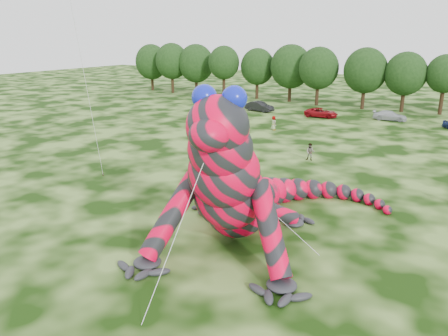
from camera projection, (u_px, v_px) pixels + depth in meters
ground at (272, 324)px, 17.58m from camera, size 240.00×240.00×0.00m
inflatable_gecko at (243, 157)px, 24.91m from camera, size 18.82×20.99×9.06m
tree_0 at (152, 67)px, 91.49m from camera, size 6.91×6.22×9.51m
tree_1 at (172, 68)px, 87.46m from camera, size 6.74×6.07×9.81m
tree_2 at (196, 69)px, 85.49m from camera, size 7.04×6.34×9.64m
tree_3 at (224, 72)px, 80.59m from camera, size 5.81×5.23×9.44m
tree_4 at (257, 74)px, 79.06m from camera, size 6.22×5.60×9.06m
tree_5 at (290, 73)px, 75.57m from camera, size 7.16×6.44×9.80m
tree_6 at (318, 76)px, 71.48m from camera, size 6.52×5.86×9.49m
tree_7 at (365, 79)px, 67.96m from camera, size 6.68×6.01×9.48m
tree_8 at (405, 82)px, 65.35m from camera, size 6.14×5.53×8.94m
tree_9 at (444, 85)px, 63.13m from camera, size 5.27×4.74×8.68m
car_0 at (214, 102)px, 71.74m from camera, size 4.50×2.06×1.49m
car_1 at (259, 106)px, 66.85m from camera, size 4.81×2.43×1.51m
car_2 at (321, 113)px, 62.06m from camera, size 4.82×2.52×1.30m
car_3 at (390, 116)px, 59.73m from camera, size 4.58×2.17×1.29m
spectator_1 at (310, 152)px, 40.48m from camera, size 0.83×0.67×1.62m
spectator_4 at (274, 123)px, 53.54m from camera, size 1.01×0.96×1.74m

